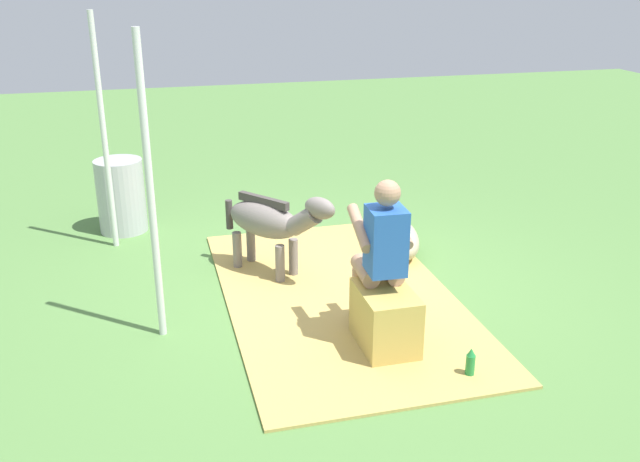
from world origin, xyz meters
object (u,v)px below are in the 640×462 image
tent_pole_right (104,135)px  person_seated (381,251)px  tent_pole_left (150,193)px  hay_bale (385,319)px  water_barrel (121,196)px  soda_bottle (470,363)px  pony_lying (396,234)px  pony_standing (271,222)px

tent_pole_right → person_seated: bearing=-141.0°
tent_pole_left → tent_pole_right: bearing=10.8°
hay_bale → water_barrel: 3.81m
person_seated → tent_pole_left: (0.50, 1.71, 0.46)m
soda_bottle → water_barrel: size_ratio=0.29×
hay_bale → tent_pole_left: bearing=68.6°
tent_pole_right → hay_bale: bearing=-142.8°
person_seated → pony_lying: (1.70, -0.79, -0.58)m
pony_standing → water_barrel: size_ratio=1.37×
water_barrel → tent_pole_right: (-0.46, 0.09, 0.81)m
pony_standing → pony_lying: pony_standing is taller
person_seated → pony_lying: 1.96m
tent_pole_right → soda_bottle: bearing=-142.4°
person_seated → tent_pole_left: bearing=73.7°
hay_bale → soda_bottle: bearing=-140.4°
pony_lying → water_barrel: size_ratio=1.63×
hay_bale → soda_bottle: size_ratio=2.55×
pony_standing → water_barrel: bearing=40.9°
hay_bale → water_barrel: (3.23, 2.02, 0.17)m
hay_bale → pony_lying: hay_bale is taller
pony_standing → tent_pole_right: tent_pole_right is taller
hay_bale → tent_pole_left: (0.67, 1.70, 0.98)m
hay_bale → pony_lying: 2.03m
water_barrel → tent_pole_left: bearing=-173.0°
pony_standing → tent_pole_left: 1.59m
hay_bale → tent_pole_left: tent_pole_left is taller
pony_standing → tent_pole_right: size_ratio=0.46×
pony_lying → pony_standing: bearing=101.1°
soda_bottle → tent_pole_left: tent_pole_left is taller
pony_lying → soda_bottle: bearing=172.4°
soda_bottle → hay_bale: bearing=39.6°
pony_standing → tent_pole_left: (-0.93, 1.10, 0.67)m
hay_bale → tent_pole_right: size_ratio=0.25×
soda_bottle → tent_pole_right: 4.36m
pony_standing → tent_pole_left: size_ratio=0.46×
pony_standing → pony_lying: 1.47m
pony_standing → water_barrel: (1.63, 1.41, -0.14)m
tent_pole_left → soda_bottle: bearing=-119.6°
pony_standing → soda_bottle: 2.45m
pony_standing → pony_lying: size_ratio=0.84×
pony_standing → person_seated: bearing=-156.9°
hay_bale → pony_standing: (1.59, 0.60, 0.31)m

